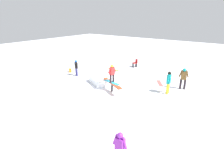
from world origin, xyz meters
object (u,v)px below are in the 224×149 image
object	(u,v)px
rail_feature	(112,84)
bystander_black	(76,67)
main_rider_on_rail	(112,74)
backpack_on_snow	(70,70)
bystander_brown	(184,78)
loose_snowboard_lime	(113,69)
bystander_teal	(169,81)
bystander_purple	(120,148)
loose_snowboard_coral	(160,83)
folding_chair	(135,63)

from	to	relation	value
rail_feature	bystander_black	distance (m)	4.67
main_rider_on_rail	backpack_on_snow	world-z (taller)	main_rider_on_rail
bystander_brown	loose_snowboard_lime	xyz separation A→B (m)	(-6.99, 1.03, -0.88)
loose_snowboard_lime	backpack_on_snow	xyz separation A→B (m)	(-2.82, -3.14, 0.16)
bystander_black	bystander_brown	distance (m)	8.88
bystander_black	bystander_teal	xyz separation A→B (m)	(7.92, 1.07, 0.08)
main_rider_on_rail	loose_snowboard_lime	world-z (taller)	main_rider_on_rail
bystander_purple	loose_snowboard_coral	size ratio (longest dim) A/B	1.03
rail_feature	bystander_teal	distance (m)	3.89
bystander_black	bystander_teal	world-z (taller)	bystander_teal
bystander_brown	backpack_on_snow	xyz separation A→B (m)	(-9.81, -2.11, -0.72)
bystander_brown	backpack_on_snow	world-z (taller)	bystander_brown
rail_feature	bystander_brown	size ratio (longest dim) A/B	1.40
bystander_black	backpack_on_snow	xyz separation A→B (m)	(-1.28, 0.37, -0.65)
folding_chair	backpack_on_snow	bearing A→B (deg)	-94.85
bystander_brown	backpack_on_snow	size ratio (longest dim) A/B	4.68
main_rider_on_rail	loose_snowboard_coral	world-z (taller)	main_rider_on_rail
loose_snowboard_lime	folding_chair	world-z (taller)	folding_chair
main_rider_on_rail	bystander_purple	world-z (taller)	main_rider_on_rail
rail_feature	bystander_brown	world-z (taller)	bystander_brown
bystander_purple	bystander_teal	xyz separation A→B (m)	(-0.73, 7.10, 0.11)
backpack_on_snow	loose_snowboard_lime	bearing A→B (deg)	-95.00
bystander_black	rail_feature	bearing A→B (deg)	-164.11
bystander_brown	loose_snowboard_coral	bearing A→B (deg)	-25.43
bystander_purple	loose_snowboard_lime	bearing A→B (deg)	129.85
main_rider_on_rail	folding_chair	xyz separation A→B (m)	(-1.68, 6.43, -0.91)
bystander_purple	bystander_teal	world-z (taller)	bystander_teal
main_rider_on_rail	folding_chair	world-z (taller)	main_rider_on_rail
bystander_teal	loose_snowboard_coral	world-z (taller)	bystander_teal
bystander_teal	bystander_black	bearing A→B (deg)	-87.66
bystander_black	loose_snowboard_lime	distance (m)	3.91
bystander_black	bystander_brown	world-z (taller)	bystander_brown
bystander_purple	bystander_black	bearing A→B (deg)	148.26
rail_feature	loose_snowboard_coral	bearing A→B (deg)	84.15
bystander_purple	folding_chair	bearing A→B (deg)	119.57
main_rider_on_rail	bystander_black	world-z (taller)	main_rider_on_rail
loose_snowboard_lime	backpack_on_snow	size ratio (longest dim) A/B	4.19
bystander_teal	bystander_brown	size ratio (longest dim) A/B	1.01
bystander_teal	backpack_on_snow	bearing A→B (deg)	-90.99
rail_feature	bystander_purple	size ratio (longest dim) A/B	1.58
main_rider_on_rail	backpack_on_snow	distance (m)	6.10
main_rider_on_rail	bystander_black	size ratio (longest dim) A/B	0.93
loose_snowboard_lime	folding_chair	size ratio (longest dim) A/B	1.62
bystander_purple	bystander_brown	world-z (taller)	bystander_brown
rail_feature	bystander_brown	bearing A→B (deg)	66.85
loose_snowboard_lime	backpack_on_snow	bearing A→B (deg)	56.64
rail_feature	main_rider_on_rail	distance (m)	0.76
bystander_teal	bystander_brown	bearing A→B (deg)	151.20
rail_feature	loose_snowboard_lime	size ratio (longest dim) A/B	1.56
bystander_purple	loose_snowboard_lime	size ratio (longest dim) A/B	0.99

